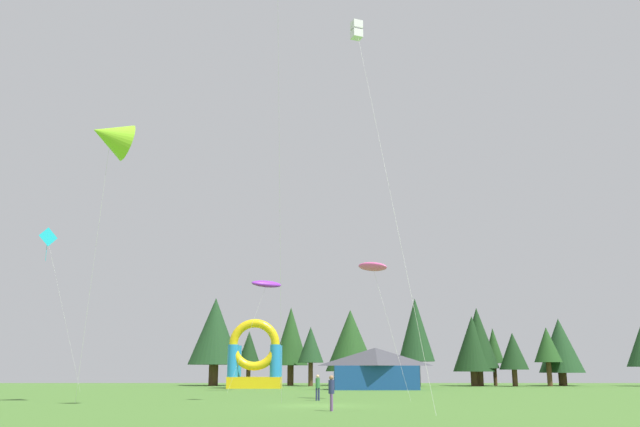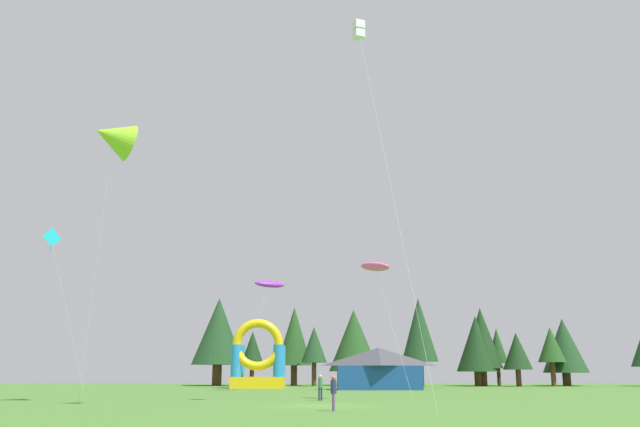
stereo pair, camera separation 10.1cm
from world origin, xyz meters
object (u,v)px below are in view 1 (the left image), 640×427
object	(u,v)px
kite_cyan_diamond	(50,239)
person_far_side	(334,390)
person_left_edge	(320,385)
kite_purple_parafoil	(269,284)
kite_lime_delta	(113,137)
kite_pink_parafoil	(375,267)
festival_tent	(378,369)
inflatable_blue_arch	(258,363)
kite_white_box	(359,31)

from	to	relation	value
kite_cyan_diamond	person_far_side	bearing A→B (deg)	-47.30
person_left_edge	kite_purple_parafoil	bearing A→B (deg)	-93.75
kite_lime_delta	person_left_edge	distance (m)	19.77
kite_lime_delta	kite_pink_parafoil	size ratio (longest dim) A/B	1.87
kite_cyan_diamond	person_left_edge	size ratio (longest dim) A/B	9.13
kite_purple_parafoil	festival_tent	size ratio (longest dim) A/B	1.25
kite_cyan_diamond	kite_lime_delta	size ratio (longest dim) A/B	0.85
kite_cyan_diamond	festival_tent	xyz separation A→B (m)	(30.56, 5.34, -11.65)
festival_tent	kite_pink_parafoil	bearing A→B (deg)	-94.88
kite_lime_delta	person_left_edge	world-z (taller)	kite_lime_delta
inflatable_blue_arch	person_far_side	bearing A→B (deg)	-79.13
kite_purple_parafoil	kite_white_box	xyz separation A→B (m)	(7.09, -24.67, 11.95)
kite_purple_parafoil	festival_tent	distance (m)	13.61
person_far_side	festival_tent	size ratio (longest dim) A/B	0.20
kite_purple_parafoil	person_left_edge	world-z (taller)	kite_purple_parafoil
kite_cyan_diamond	kite_lime_delta	xyz separation A→B (m)	(12.70, -22.53, 1.82)
kite_white_box	festival_tent	size ratio (longest dim) A/B	2.78
kite_cyan_diamond	kite_white_box	bearing A→B (deg)	-41.42
person_far_side	festival_tent	bearing A→B (deg)	-18.53
kite_purple_parafoil	kite_lime_delta	size ratio (longest dim) A/B	0.59
kite_pink_parafoil	kite_lime_delta	bearing A→B (deg)	-160.37
kite_cyan_diamond	person_far_side	world-z (taller)	kite_cyan_diamond
kite_purple_parafoil	person_left_edge	distance (m)	20.31
inflatable_blue_arch	festival_tent	world-z (taller)	inflatable_blue_arch
kite_lime_delta	inflatable_blue_arch	xyz separation A→B (m)	(5.80, 32.42, -12.91)
person_left_edge	inflatable_blue_arch	bearing A→B (deg)	-95.11
kite_white_box	kite_pink_parafoil	bearing A→B (deg)	80.25
kite_purple_parafoil	person_far_side	xyz separation A→B (m)	(5.43, -28.40, -8.54)
person_far_side	kite_white_box	bearing A→B (deg)	-34.23
kite_pink_parafoil	person_far_side	world-z (taller)	kite_pink_parafoil
person_left_edge	inflatable_blue_arch	world-z (taller)	inflatable_blue_arch
festival_tent	kite_white_box	bearing A→B (deg)	-96.10
kite_lime_delta	kite_white_box	distance (m)	15.98
kite_lime_delta	kite_white_box	xyz separation A→B (m)	(14.71, -1.64, 6.01)
kite_cyan_diamond	kite_pink_parafoil	world-z (taller)	kite_cyan_diamond
person_left_edge	person_far_side	distance (m)	10.63
kite_white_box	kite_pink_parafoil	world-z (taller)	kite_white_box
kite_cyan_diamond	kite_purple_parafoil	bearing A→B (deg)	1.38
person_left_edge	person_far_side	xyz separation A→B (m)	(0.68, -10.61, 0.03)
kite_cyan_diamond	kite_purple_parafoil	distance (m)	20.74
inflatable_blue_arch	kite_white_box	bearing A→B (deg)	-75.33
kite_lime_delta	kite_purple_parafoil	bearing A→B (deg)	71.69
kite_cyan_diamond	kite_pink_parafoil	distance (m)	33.64
kite_lime_delta	inflatable_blue_arch	world-z (taller)	kite_lime_delta
kite_cyan_diamond	kite_purple_parafoil	xyz separation A→B (m)	(20.32, 0.49, -4.12)
kite_white_box	person_far_side	xyz separation A→B (m)	(-1.66, -3.73, -20.49)
kite_lime_delta	person_far_side	size ratio (longest dim) A/B	10.38
kite_cyan_diamond	festival_tent	bearing A→B (deg)	9.91
kite_purple_parafoil	inflatable_blue_arch	size ratio (longest dim) A/B	1.43
kite_cyan_diamond	festival_tent	world-z (taller)	kite_cyan_diamond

